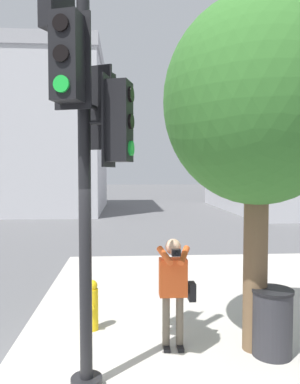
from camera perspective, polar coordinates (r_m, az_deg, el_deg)
name	(u,v)px	position (r m, az deg, el deg)	size (l,w,h in m)	color
sidewalk_corner	(239,301)	(8.19, 13.38, -15.82)	(8.00, 8.00, 0.12)	#BCB7AD
traffic_signal_pole	(85,103)	(4.49, -9.81, 13.20)	(1.12, 1.14, 5.54)	black
person_photographer	(174,283)	(5.60, 3.71, -13.67)	(0.58, 0.54, 1.61)	black
street_tree	(258,103)	(5.61, 16.09, 12.86)	(2.67, 2.67, 5.04)	brown
fire_hydrant	(92,305)	(6.43, -8.80, -16.68)	(0.20, 0.26, 0.82)	yellow
trash_bin	(272,322)	(5.81, 18.12, -18.32)	(0.58, 0.58, 0.94)	#2D2D33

